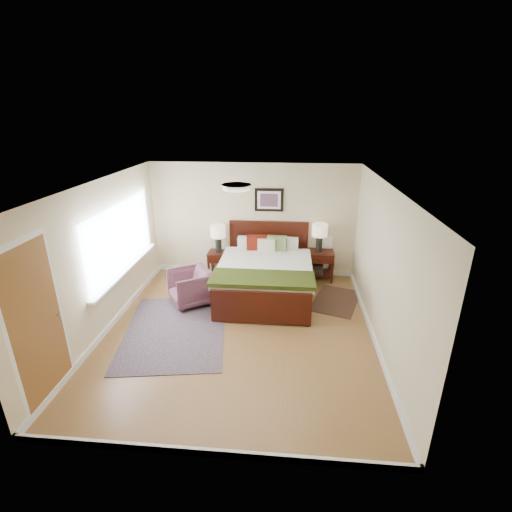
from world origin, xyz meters
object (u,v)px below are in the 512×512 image
at_px(nightstand_left, 219,257).
at_px(nightstand_right, 318,263).
at_px(rug_persian, 175,330).
at_px(bed, 265,269).
at_px(armchair, 190,287).
at_px(lamp_right, 320,233).
at_px(lamp_left, 218,234).

xyz_separation_m(nightstand_left, nightstand_right, (2.21, 0.01, -0.05)).
relative_size(nightstand_right, rug_persian, 0.28).
xyz_separation_m(bed, armchair, (-1.41, -0.47, -0.22)).
xyz_separation_m(nightstand_left, lamp_right, (2.21, 0.02, 0.64)).
distance_m(nightstand_left, armchair, 1.38).
relative_size(lamp_left, rug_persian, 0.26).
bearing_deg(rug_persian, nightstand_left, 72.91).
height_order(lamp_left, lamp_right, lamp_right).
distance_m(nightstand_left, nightstand_right, 2.21).
bearing_deg(lamp_left, bed, -39.01).
distance_m(nightstand_left, rug_persian, 2.40).
xyz_separation_m(nightstand_right, lamp_right, (-0.00, 0.01, 0.69)).
height_order(bed, armchair, bed).
bearing_deg(rug_persian, bed, 36.70).
height_order(bed, lamp_left, bed).
relative_size(armchair, rug_persian, 0.32).
xyz_separation_m(bed, rug_persian, (-1.44, -1.47, -0.56)).
bearing_deg(armchair, bed, 75.96).
height_order(bed, rug_persian, bed).
bearing_deg(rug_persian, lamp_left, 72.98).
relative_size(nightstand_left, nightstand_right, 0.85).
relative_size(bed, lamp_left, 3.73).
distance_m(nightstand_left, lamp_right, 2.30).
distance_m(lamp_right, rug_persian, 3.64).
bearing_deg(lamp_right, bed, -141.16).
bearing_deg(nightstand_right, lamp_right, 90.00).
height_order(nightstand_left, rug_persian, nightstand_left).
height_order(nightstand_right, armchair, armchair).
bearing_deg(lamp_left, armchair, -102.96).
relative_size(bed, lamp_right, 3.73).
height_order(nightstand_right, lamp_right, lamp_right).
bearing_deg(lamp_left, lamp_right, 0.00).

